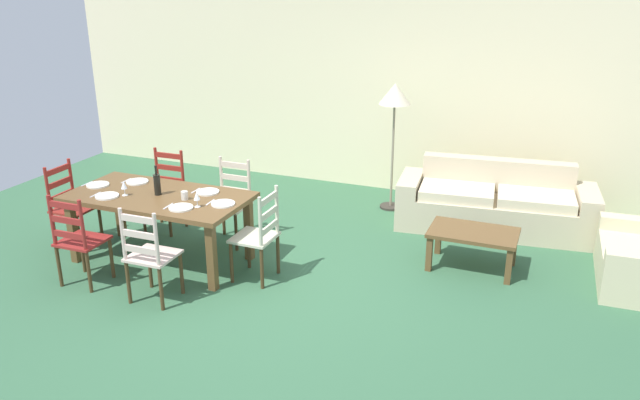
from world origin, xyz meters
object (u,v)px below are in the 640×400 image
(dining_table, at_px, (159,203))
(dining_chair_head_west, at_px, (71,205))
(wine_glass_near_left, at_px, (124,185))
(dining_chair_head_east, at_px, (259,235))
(dining_chair_near_left, at_px, (79,240))
(dining_chair_near_right, at_px, (149,255))
(dining_chair_far_right, at_px, (231,202))
(coffee_cup_primary, at_px, (184,195))
(wine_bottle, at_px, (157,184))
(coffee_table, at_px, (473,237))
(wine_glass_near_right, at_px, (197,196))
(dining_chair_far_left, at_px, (166,191))
(standing_lamp, at_px, (395,102))
(couch, at_px, (495,205))

(dining_table, distance_m, dining_chair_head_west, 1.18)
(dining_chair_head_west, relative_size, wine_glass_near_left, 5.96)
(dining_chair_head_east, bearing_deg, dining_chair_near_left, -154.22)
(dining_chair_near_right, bearing_deg, dining_chair_head_east, 47.04)
(dining_chair_far_right, bearing_deg, wine_glass_near_left, -129.85)
(dining_chair_head_west, xyz_separation_m, coffee_cup_primary, (1.51, 0.01, 0.32))
(wine_bottle, bearing_deg, dining_chair_head_east, -0.13)
(coffee_cup_primary, bearing_deg, coffee_table, 21.13)
(dining_chair_head_west, bearing_deg, wine_bottle, 1.76)
(wine_glass_near_right, xyz_separation_m, coffee_table, (2.54, 1.21, -0.51))
(dining_chair_head_west, relative_size, coffee_cup_primary, 10.67)
(wine_bottle, bearing_deg, coffee_table, 18.60)
(dining_chair_near_right, distance_m, dining_chair_head_west, 1.77)
(dining_chair_head_west, xyz_separation_m, dining_chair_head_east, (2.34, 0.03, 0.00))
(dining_chair_far_left, xyz_separation_m, wine_glass_near_left, (0.17, -0.93, 0.38))
(wine_glass_near_right, distance_m, standing_lamp, 2.95)
(couch, bearing_deg, dining_chair_far_left, -157.89)
(dining_chair_head_west, bearing_deg, wine_glass_near_right, -3.95)
(dining_chair_near_right, relative_size, dining_chair_head_west, 1.00)
(dining_chair_far_left, distance_m, coffee_table, 3.61)
(dining_chair_head_east, bearing_deg, coffee_cup_primary, -178.56)
(dining_chair_near_right, bearing_deg, coffee_cup_primary, 97.01)
(dining_chair_near_left, distance_m, wine_glass_near_left, 0.73)
(wine_glass_near_left, height_order, couch, wine_glass_near_left)
(dining_chair_head_west, relative_size, standing_lamp, 0.59)
(dining_chair_far_right, bearing_deg, dining_chair_head_east, -45.15)
(dining_table, bearing_deg, dining_chair_far_left, 121.41)
(dining_chair_head_west, xyz_separation_m, coffee_table, (4.29, 1.08, -0.12))
(dining_chair_far_left, height_order, wine_bottle, wine_bottle)
(dining_chair_near_left, bearing_deg, dining_chair_head_east, 25.78)
(dining_chair_head_west, bearing_deg, dining_chair_near_right, -25.15)
(dining_chair_far_left, bearing_deg, standing_lamp, 35.81)
(wine_bottle, distance_m, coffee_table, 3.33)
(dining_chair_head_east, height_order, wine_bottle, wine_bottle)
(dining_chair_far_left, bearing_deg, dining_table, -58.59)
(wine_bottle, xyz_separation_m, coffee_cup_primary, (0.34, -0.02, -0.07))
(dining_chair_far_right, xyz_separation_m, wine_glass_near_right, (0.14, -0.89, 0.38))
(dining_chair_near_right, xyz_separation_m, wine_glass_near_right, (0.14, 0.63, 0.38))
(coffee_table, bearing_deg, couch, 86.82)
(wine_bottle, relative_size, couch, 0.13)
(wine_glass_near_left, distance_m, couch, 4.28)
(dining_table, bearing_deg, couch, 35.43)
(dining_chair_far_left, distance_m, dining_chair_far_right, 0.91)
(dining_chair_head_west, distance_m, couch, 4.93)
(wine_glass_near_left, distance_m, standing_lamp, 3.41)
(dining_chair_far_left, height_order, dining_chair_head_east, same)
(coffee_cup_primary, relative_size, coffee_table, 0.10)
(dining_chair_near_left, height_order, standing_lamp, standing_lamp)
(dining_table, xyz_separation_m, standing_lamp, (1.84, 2.45, 0.75))
(couch, bearing_deg, dining_chair_near_left, -139.88)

